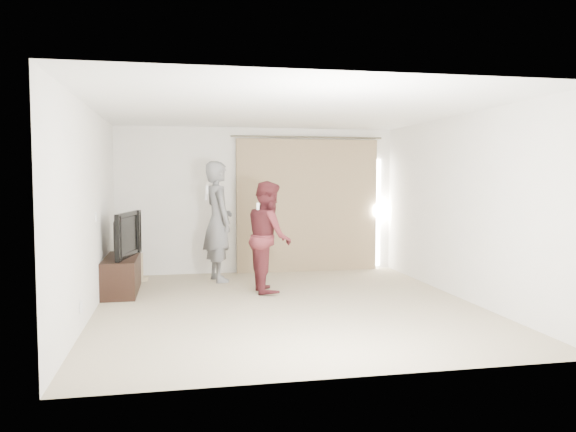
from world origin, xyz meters
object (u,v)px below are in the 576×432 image
object	(u,v)px
person_man	(218,221)
person_woman	(269,236)
tv_console	(122,275)
tv	(121,235)

from	to	relation	value
person_man	person_woman	world-z (taller)	person_man
person_man	person_woman	size ratio (longest dim) A/B	1.19
tv_console	tv	bearing A→B (deg)	90.00
tv	person_woman	world-z (taller)	person_woman
tv_console	person_man	bearing A→B (deg)	23.72
tv_console	person_man	size ratio (longest dim) A/B	0.70
tv	person_woman	bearing A→B (deg)	-87.60
tv	tv_console	bearing A→B (deg)	-168.38
tv	person_man	distance (m)	1.63
tv	person_man	size ratio (longest dim) A/B	0.59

